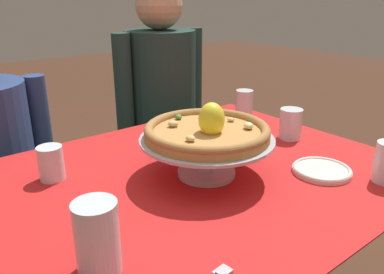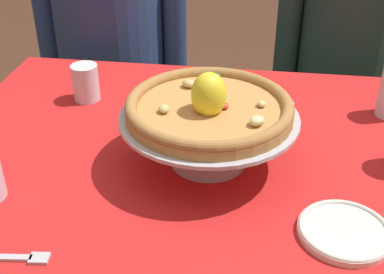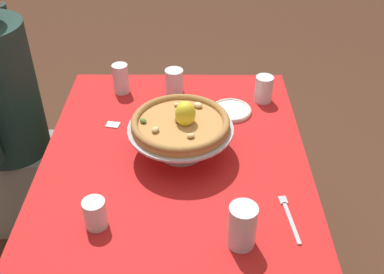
{
  "view_description": "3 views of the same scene",
  "coord_description": "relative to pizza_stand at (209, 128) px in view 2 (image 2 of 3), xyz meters",
  "views": [
    {
      "loc": [
        -0.61,
        -0.75,
        1.21
      ],
      "look_at": [
        -0.01,
        -0.0,
        0.86
      ],
      "focal_mm": 36.16,
      "sensor_mm": 36.0,
      "label": 1
    },
    {
      "loc": [
        0.12,
        -0.9,
        1.35
      ],
      "look_at": [
        -0.01,
        -0.02,
        0.8
      ],
      "focal_mm": 47.82,
      "sensor_mm": 36.0,
      "label": 2
    },
    {
      "loc": [
        -1.24,
        -0.07,
        1.76
      ],
      "look_at": [
        0.06,
        -0.06,
        0.78
      ],
      "focal_mm": 43.02,
      "sensor_mm": 36.0,
      "label": 3
    }
  ],
  "objects": [
    {
      "name": "pizza_stand",
      "position": [
        0.0,
        0.0,
        0.0
      ],
      "size": [
        0.36,
        0.36,
        0.11
      ],
      "color": "#B7B7C1",
      "rests_on": "dining_table"
    },
    {
      "name": "diner_left",
      "position": [
        -0.43,
        0.76,
        -0.26
      ],
      "size": [
        0.53,
        0.38,
        1.14
      ],
      "color": "gray",
      "rests_on": "ground"
    },
    {
      "name": "pizza",
      "position": [
        0.0,
        -0.0,
        0.05
      ],
      "size": [
        0.33,
        0.33,
        0.1
      ],
      "color": "#BC8447",
      "rests_on": "pizza_stand"
    },
    {
      "name": "diner_right",
      "position": [
        0.38,
        0.77,
        -0.21
      ],
      "size": [
        0.49,
        0.33,
        1.27
      ],
      "color": "gray",
      "rests_on": "ground"
    },
    {
      "name": "sugar_packet",
      "position": [
        0.16,
        0.26,
        -0.08
      ],
      "size": [
        0.04,
        0.06,
        0.0
      ],
      "primitive_type": "cube",
      "rotation": [
        0.0,
        0.0,
        1.38
      ],
      "color": "white",
      "rests_on": "dining_table"
    },
    {
      "name": "dining_table",
      "position": [
        -0.02,
        0.02,
        -0.19
      ],
      "size": [
        1.16,
        0.92,
        0.74
      ],
      "color": "brown",
      "rests_on": "ground"
    },
    {
      "name": "side_plate",
      "position": [
        0.26,
        -0.19,
        -0.07
      ],
      "size": [
        0.16,
        0.16,
        0.02
      ],
      "color": "silver",
      "rests_on": "dining_table"
    },
    {
      "name": "water_glass_back_left",
      "position": [
        -0.34,
        0.24,
        -0.04
      ],
      "size": [
        0.07,
        0.07,
        0.09
      ],
      "color": "silver",
      "rests_on": "dining_table"
    }
  ]
}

